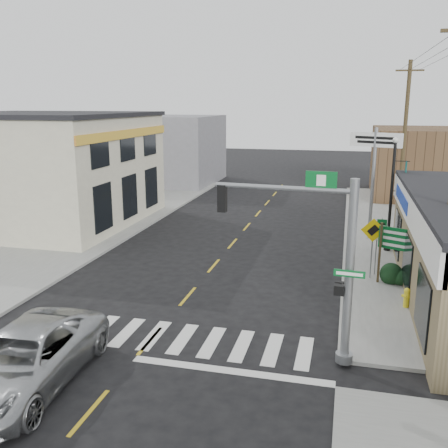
% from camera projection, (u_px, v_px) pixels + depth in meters
% --- Properties ---
extents(ground, '(140.00, 140.00, 0.00)m').
position_uv_depth(ground, '(150.00, 341.00, 16.36)').
color(ground, black).
rests_on(ground, ground).
extents(sidewalk_right, '(6.00, 38.00, 0.13)m').
position_uv_depth(sidewalk_right, '(402.00, 249.00, 26.48)').
color(sidewalk_right, gray).
rests_on(sidewalk_right, ground).
extents(sidewalk_left, '(6.00, 38.00, 0.13)m').
position_uv_depth(sidewalk_left, '(94.00, 229.00, 30.72)').
color(sidewalk_left, gray).
rests_on(sidewalk_left, ground).
extents(center_line, '(0.12, 56.00, 0.01)m').
position_uv_depth(center_line, '(214.00, 266.00, 23.90)').
color(center_line, gold).
rests_on(center_line, ground).
extents(crosswalk, '(11.00, 2.20, 0.01)m').
position_uv_depth(crosswalk, '(154.00, 335.00, 16.74)').
color(crosswalk, silver).
rests_on(crosswalk, ground).
extents(left_building, '(12.00, 12.00, 6.80)m').
position_uv_depth(left_building, '(42.00, 170.00, 31.82)').
color(left_building, beige).
rests_on(left_building, ground).
extents(bldg_distant_right, '(8.00, 10.00, 5.60)m').
position_uv_depth(bldg_distant_right, '(423.00, 163.00, 41.15)').
color(bldg_distant_right, brown).
rests_on(bldg_distant_right, ground).
extents(bldg_distant_left, '(9.00, 10.00, 6.40)m').
position_uv_depth(bldg_distant_left, '(169.00, 149.00, 48.36)').
color(bldg_distant_left, slate).
rests_on(bldg_distant_left, ground).
extents(suv, '(3.00, 6.01, 1.64)m').
position_uv_depth(suv, '(23.00, 359.00, 13.55)').
color(suv, '#9C9FA1').
rests_on(suv, ground).
extents(traffic_signal_pole, '(4.45, 0.37, 5.64)m').
position_uv_depth(traffic_signal_pole, '(326.00, 252.00, 14.16)').
color(traffic_signal_pole, gray).
rests_on(traffic_signal_pole, sidewalk_right).
extents(guide_sign, '(1.50, 0.13, 2.62)m').
position_uv_depth(guide_sign, '(396.00, 245.00, 20.79)').
color(guide_sign, '#463820').
rests_on(guide_sign, sidewalk_right).
extents(fire_hydrant, '(0.24, 0.24, 0.76)m').
position_uv_depth(fire_hydrant, '(407.00, 297.00, 18.65)').
color(fire_hydrant, gold).
rests_on(fire_hydrant, sidewalk_right).
extents(ped_crossing_sign, '(1.04, 0.07, 2.68)m').
position_uv_depth(ped_crossing_sign, '(373.00, 237.00, 21.46)').
color(ped_crossing_sign, gray).
rests_on(ped_crossing_sign, sidewalk_right).
extents(lamp_post, '(0.76, 0.59, 5.83)m').
position_uv_depth(lamp_post, '(393.00, 186.00, 25.17)').
color(lamp_post, black).
rests_on(lamp_post, sidewalk_right).
extents(dance_center_sign, '(2.91, 0.18, 6.18)m').
position_uv_depth(dance_center_sign, '(375.00, 155.00, 27.19)').
color(dance_center_sign, gray).
rests_on(dance_center_sign, sidewalk_right).
extents(bare_tree, '(2.15, 2.15, 4.29)m').
position_uv_depth(bare_tree, '(439.00, 219.00, 18.11)').
color(bare_tree, black).
rests_on(bare_tree, sidewalk_right).
extents(shrub_back, '(0.97, 0.97, 0.72)m').
position_uv_depth(shrub_back, '(391.00, 274.00, 21.27)').
color(shrub_back, black).
rests_on(shrub_back, sidewalk_right).
extents(utility_pole_far, '(1.77, 0.27, 10.17)m').
position_uv_depth(utility_pole_far, '(404.00, 138.00, 33.12)').
color(utility_pole_far, '#3C241D').
rests_on(utility_pole_far, sidewalk_right).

